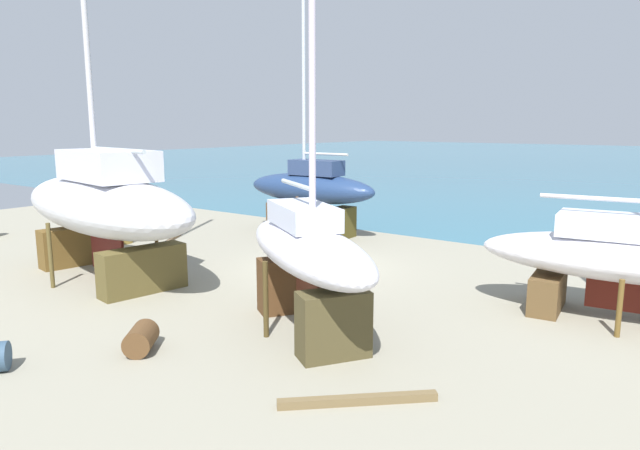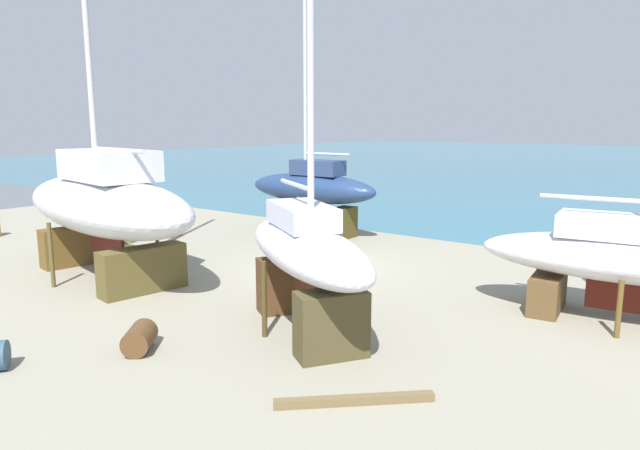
{
  "view_description": "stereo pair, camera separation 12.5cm",
  "coord_description": "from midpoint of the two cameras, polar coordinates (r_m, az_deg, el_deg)",
  "views": [
    {
      "loc": [
        10.83,
        -14.46,
        4.67
      ],
      "look_at": [
        0.97,
        -1.18,
        1.71
      ],
      "focal_mm": 31.71,
      "sensor_mm": 36.0,
      "label": 1
    },
    {
      "loc": [
        10.93,
        -14.39,
        4.67
      ],
      "look_at": [
        0.97,
        -1.18,
        1.71
      ],
      "focal_mm": 31.71,
      "sensor_mm": 36.0,
      "label": 2
    }
  ],
  "objects": [
    {
      "name": "ground_plane",
      "position": [
        15.56,
        -9.76,
        -7.47
      ],
      "size": [
        43.71,
        43.71,
        0.0
      ],
      "primitive_type": "plane",
      "color": "gray"
    },
    {
      "name": "sea_water",
      "position": [
        81.1,
        29.37,
        5.55
      ],
      "size": [
        149.07,
        118.42,
        0.01
      ],
      "primitive_type": "cube",
      "color": "teal",
      "rests_on": "ground"
    },
    {
      "name": "sailboat_far_slipway",
      "position": [
        15.18,
        28.58,
        -3.04
      ],
      "size": [
        6.87,
        2.97,
        11.71
      ],
      "rotation": [
        0.0,
        0.0,
        0.11
      ],
      "color": "brown",
      "rests_on": "ground"
    },
    {
      "name": "sailboat_mid_port",
      "position": [
        18.31,
        -20.66,
        1.96
      ],
      "size": [
        9.44,
        4.42,
        13.35
      ],
      "rotation": [
        0.0,
        0.0,
        2.98
      ],
      "color": "brown",
      "rests_on": "ground"
    },
    {
      "name": "sailboat_small_center",
      "position": [
        12.65,
        -1.12,
        -2.97
      ],
      "size": [
        6.15,
        4.86,
        9.53
      ],
      "rotation": [
        0.0,
        0.0,
        -0.57
      ],
      "color": "#473E23",
      "rests_on": "ground"
    },
    {
      "name": "sailboat_large_starboard",
      "position": [
        24.05,
        -0.67,
        3.58
      ],
      "size": [
        6.32,
        1.96,
        11.19
      ],
      "rotation": [
        0.0,
        0.0,
        3.17
      ],
      "color": "#47311E",
      "rests_on": "ground"
    },
    {
      "name": "barrel_tipped_right",
      "position": [
        25.13,
        -18.15,
        -0.31
      ],
      "size": [
        0.68,
        0.84,
        0.66
      ],
      "primitive_type": "cylinder",
      "rotation": [
        1.57,
        0.0,
        6.25
      ],
      "color": "#34566F",
      "rests_on": "ground"
    },
    {
      "name": "barrel_rust_near",
      "position": [
        12.53,
        -17.48,
        -10.83
      ],
      "size": [
        0.99,
        1.03,
        0.57
      ],
      "primitive_type": "cylinder",
      "rotation": [
        1.57,
        0.0,
        0.69
      ],
      "color": "#53371E",
      "rests_on": "ground"
    },
    {
      "name": "barrel_rust_far",
      "position": [
        23.77,
        -18.92,
        -0.6
      ],
      "size": [
        0.79,
        0.79,
        0.92
      ],
      "primitive_type": "cylinder",
      "rotation": [
        0.0,
        0.0,
        1.77
      ],
      "color": "olive",
      "rests_on": "ground"
    },
    {
      "name": "timber_long_aft",
      "position": [
        10.01,
        3.89,
        -17.22
      ],
      "size": [
        2.11,
        2.01,
        0.15
      ],
      "primitive_type": "cube",
      "rotation": [
        0.0,
        0.0,
        0.76
      ],
      "color": "brown",
      "rests_on": "ground"
    },
    {
      "name": "timber_plank_far",
      "position": [
        23.4,
        -14.75,
        -1.56
      ],
      "size": [
        1.75,
        2.56,
        0.11
      ],
      "primitive_type": "cube",
      "rotation": [
        0.0,
        0.0,
        2.15
      ],
      "color": "brown",
      "rests_on": "ground"
    }
  ]
}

